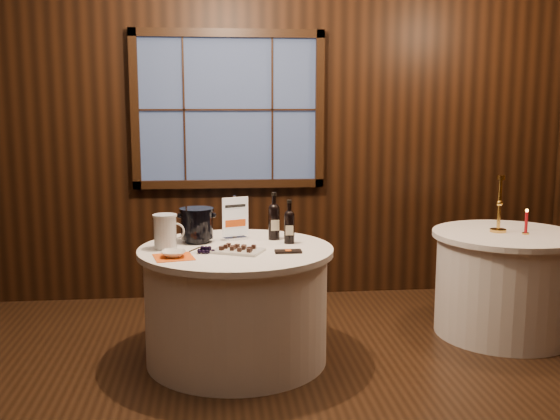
{
  "coord_description": "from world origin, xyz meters",
  "views": [
    {
      "loc": [
        -0.14,
        -3.2,
        1.71
      ],
      "look_at": [
        0.28,
        0.9,
        1.03
      ],
      "focal_mm": 42.0,
      "sensor_mm": 36.0,
      "label": 1
    }
  ],
  "objects": [
    {
      "name": "back_wall",
      "position": [
        0.0,
        2.48,
        1.54
      ],
      "size": [
        6.0,
        0.1,
        3.0
      ],
      "color": "black",
      "rests_on": "ground"
    },
    {
      "name": "main_table",
      "position": [
        0.0,
        1.0,
        0.39
      ],
      "size": [
        1.28,
        1.28,
        0.77
      ],
      "color": "white",
      "rests_on": "ground"
    },
    {
      "name": "side_table",
      "position": [
        2.0,
        1.3,
        0.39
      ],
      "size": [
        1.08,
        1.08,
        0.77
      ],
      "color": "white",
      "rests_on": "ground"
    },
    {
      "name": "sign_stand",
      "position": [
        0.0,
        1.26,
        0.88
      ],
      "size": [
        0.18,
        0.14,
        0.31
      ],
      "rotation": [
        0.0,
        0.0,
        0.35
      ],
      "color": "silver",
      "rests_on": "main_table"
    },
    {
      "name": "port_bottle_left",
      "position": [
        0.27,
        1.24,
        0.91
      ],
      "size": [
        0.08,
        0.08,
        0.33
      ],
      "rotation": [
        0.0,
        0.0,
        0.11
      ],
      "color": "black",
      "rests_on": "main_table"
    },
    {
      "name": "port_bottle_right",
      "position": [
        0.36,
        1.1,
        0.9
      ],
      "size": [
        0.07,
        0.07,
        0.3
      ],
      "rotation": [
        0.0,
        0.0,
        -0.07
      ],
      "color": "black",
      "rests_on": "main_table"
    },
    {
      "name": "ice_bucket",
      "position": [
        -0.26,
        1.19,
        0.89
      ],
      "size": [
        0.23,
        0.23,
        0.23
      ],
      "color": "black",
      "rests_on": "main_table"
    },
    {
      "name": "chocolate_plate",
      "position": [
        0.01,
        0.86,
        0.79
      ],
      "size": [
        0.36,
        0.31,
        0.04
      ],
      "rotation": [
        0.0,
        0.0,
        -0.43
      ],
      "color": "silver",
      "rests_on": "main_table"
    },
    {
      "name": "chocolate_box",
      "position": [
        0.33,
        0.82,
        0.78
      ],
      "size": [
        0.17,
        0.09,
        0.01
      ],
      "primitive_type": "cube",
      "rotation": [
        0.0,
        0.0,
        -0.0
      ],
      "color": "black",
      "rests_on": "main_table"
    },
    {
      "name": "grape_bunch",
      "position": [
        -0.19,
        0.87,
        0.79
      ],
      "size": [
        0.18,
        0.09,
        0.04
      ],
      "rotation": [
        0.0,
        0.0,
        -0.23
      ],
      "color": "black",
      "rests_on": "main_table"
    },
    {
      "name": "glass_pitcher",
      "position": [
        -0.45,
        1.02,
        0.88
      ],
      "size": [
        0.21,
        0.16,
        0.23
      ],
      "rotation": [
        0.0,
        0.0,
        -0.18
      ],
      "color": "silver",
      "rests_on": "main_table"
    },
    {
      "name": "orange_napkin",
      "position": [
        -0.39,
        0.76,
        0.77
      ],
      "size": [
        0.28,
        0.28,
        0.0
      ],
      "primitive_type": "cube",
      "rotation": [
        0.0,
        0.0,
        0.21
      ],
      "color": "#DE5312",
      "rests_on": "main_table"
    },
    {
      "name": "cracker_bowl",
      "position": [
        -0.39,
        0.76,
        0.79
      ],
      "size": [
        0.15,
        0.15,
        0.04
      ],
      "primitive_type": "imported",
      "rotation": [
        0.0,
        0.0,
        0.01
      ],
      "color": "silver",
      "rests_on": "orange_napkin"
    },
    {
      "name": "brass_candlestick",
      "position": [
        1.94,
        1.33,
        0.92
      ],
      "size": [
        0.12,
        0.12,
        0.42
      ],
      "color": "gold",
      "rests_on": "side_table"
    },
    {
      "name": "red_candle",
      "position": [
        2.1,
        1.22,
        0.84
      ],
      "size": [
        0.05,
        0.05,
        0.19
      ],
      "color": "gold",
      "rests_on": "side_table"
    }
  ]
}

